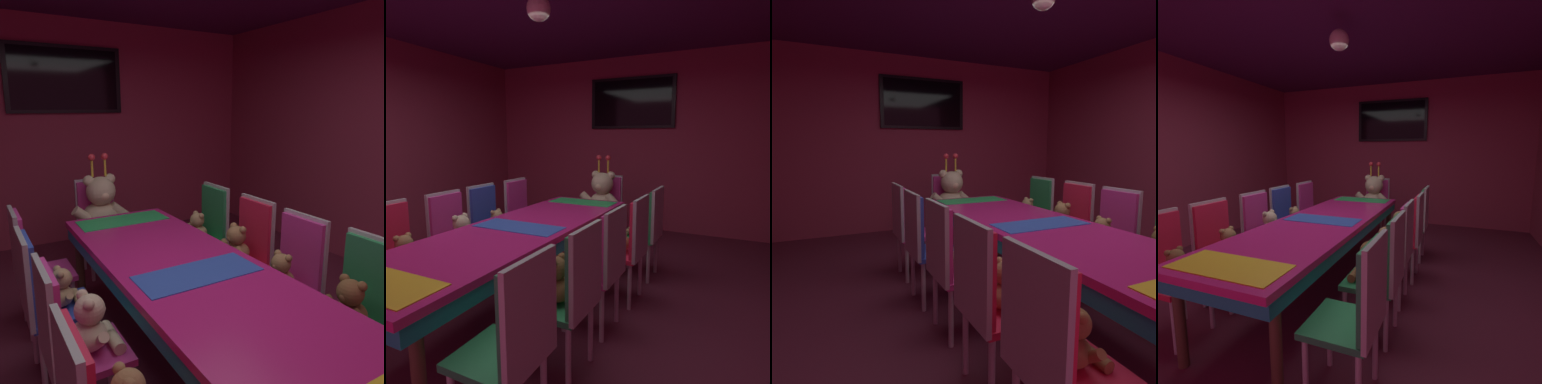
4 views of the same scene
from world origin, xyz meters
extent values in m
plane|color=#591E33|center=(0.00, 0.00, 0.00)|extent=(7.90, 7.90, 0.00)
cube|color=#99334C|center=(0.00, 3.20, 1.40)|extent=(5.20, 0.12, 2.80)
cube|color=#C61E72|center=(0.00, 0.00, 0.71)|extent=(0.90, 3.01, 0.05)
cube|color=teal|center=(0.00, 0.00, 0.64)|extent=(0.88, 2.95, 0.10)
cylinder|color=#4C3826|center=(0.38, 1.36, 0.34)|extent=(0.07, 0.07, 0.69)
cylinder|color=#4C3826|center=(0.38, -1.36, 0.34)|extent=(0.07, 0.07, 0.69)
cylinder|color=#4C3826|center=(-0.38, 1.36, 0.34)|extent=(0.07, 0.07, 0.69)
cube|color=blue|center=(0.00, 0.00, 0.74)|extent=(0.77, 0.32, 0.01)
cube|color=green|center=(0.00, 1.28, 0.74)|extent=(0.77, 0.32, 0.01)
cube|color=red|center=(-0.70, -0.60, 0.44)|extent=(0.40, 0.40, 0.04)
cube|color=red|center=(-0.88, -0.60, 0.71)|extent=(0.05, 0.38, 0.50)
cube|color=#B2B2B7|center=(-0.91, -0.60, 0.71)|extent=(0.03, 0.41, 0.55)
cylinder|color=#B2B2B7|center=(-0.54, -0.44, 0.21)|extent=(0.04, 0.04, 0.42)
cylinder|color=#B2B2B7|center=(-0.54, -0.76, 0.21)|extent=(0.04, 0.04, 0.42)
cylinder|color=#B2B2B7|center=(-0.86, -0.44, 0.21)|extent=(0.04, 0.04, 0.42)
ellipsoid|color=#9E7247|center=(-0.70, -0.60, 0.54)|extent=(0.18, 0.18, 0.14)
sphere|color=#9E7247|center=(-0.69, -0.60, 0.66)|extent=(0.14, 0.14, 0.14)
sphere|color=tan|center=(-0.64, -0.60, 0.65)|extent=(0.05, 0.05, 0.05)
sphere|color=#9E7247|center=(-0.70, -0.55, 0.72)|extent=(0.05, 0.05, 0.05)
sphere|color=#9E7247|center=(-0.70, -0.65, 0.72)|extent=(0.05, 0.05, 0.05)
cylinder|color=#9E7247|center=(-0.67, -0.51, 0.55)|extent=(0.05, 0.12, 0.12)
cylinder|color=#9E7247|center=(-0.67, -0.69, 0.55)|extent=(0.05, 0.12, 0.12)
cylinder|color=#9E7247|center=(-0.59, -0.55, 0.49)|extent=(0.06, 0.13, 0.06)
cylinder|color=#9E7247|center=(-0.59, -0.65, 0.49)|extent=(0.06, 0.13, 0.06)
cube|color=#CC338C|center=(-0.68, 0.00, 0.44)|extent=(0.40, 0.40, 0.04)
cube|color=#CC338C|center=(-0.86, 0.00, 0.71)|extent=(0.05, 0.38, 0.50)
cube|color=#B2B2B7|center=(-0.89, 0.00, 0.71)|extent=(0.03, 0.41, 0.55)
cylinder|color=#B2B2B7|center=(-0.52, 0.16, 0.21)|extent=(0.04, 0.04, 0.42)
cylinder|color=#B2B2B7|center=(-0.52, -0.16, 0.21)|extent=(0.04, 0.04, 0.42)
cylinder|color=#B2B2B7|center=(-0.84, 0.16, 0.21)|extent=(0.04, 0.04, 0.42)
cylinder|color=#B2B2B7|center=(-0.84, -0.16, 0.21)|extent=(0.04, 0.04, 0.42)
ellipsoid|color=beige|center=(-0.68, 0.00, 0.55)|extent=(0.20, 0.20, 0.16)
sphere|color=beige|center=(-0.67, 0.00, 0.70)|extent=(0.16, 0.16, 0.16)
sphere|color=#FDDCAD|center=(-0.61, 0.00, 0.68)|extent=(0.06, 0.06, 0.06)
sphere|color=beige|center=(-0.68, 0.06, 0.76)|extent=(0.06, 0.06, 0.06)
sphere|color=beige|center=(-0.68, -0.06, 0.76)|extent=(0.06, 0.06, 0.06)
cylinder|color=beige|center=(-0.64, 0.10, 0.57)|extent=(0.06, 0.14, 0.13)
cylinder|color=beige|center=(-0.64, -0.10, 0.57)|extent=(0.06, 0.14, 0.13)
cylinder|color=beige|center=(-0.55, 0.06, 0.49)|extent=(0.07, 0.15, 0.07)
cylinder|color=beige|center=(-0.55, -0.05, 0.49)|extent=(0.07, 0.15, 0.07)
cube|color=#2D47B2|center=(-0.71, 0.55, 0.44)|extent=(0.40, 0.40, 0.04)
cube|color=#2D47B2|center=(-0.89, 0.55, 0.71)|extent=(0.05, 0.38, 0.50)
cube|color=#B2B2B7|center=(-0.91, 0.55, 0.71)|extent=(0.03, 0.41, 0.55)
cylinder|color=#B2B2B7|center=(-0.55, 0.71, 0.21)|extent=(0.04, 0.04, 0.42)
cylinder|color=#B2B2B7|center=(-0.55, 0.39, 0.21)|extent=(0.04, 0.04, 0.42)
cylinder|color=#B2B2B7|center=(-0.87, 0.71, 0.21)|extent=(0.04, 0.04, 0.42)
cylinder|color=#B2B2B7|center=(-0.87, 0.39, 0.21)|extent=(0.04, 0.04, 0.42)
ellipsoid|color=tan|center=(-0.71, 0.55, 0.53)|extent=(0.16, 0.16, 0.13)
sphere|color=tan|center=(-0.69, 0.55, 0.65)|extent=(0.13, 0.13, 0.13)
sphere|color=tan|center=(-0.65, 0.55, 0.64)|extent=(0.05, 0.05, 0.05)
sphere|color=tan|center=(-0.71, 0.60, 0.70)|extent=(0.05, 0.05, 0.05)
sphere|color=tan|center=(-0.71, 0.50, 0.70)|extent=(0.05, 0.05, 0.05)
cylinder|color=tan|center=(-0.68, 0.63, 0.55)|extent=(0.05, 0.12, 0.11)
cylinder|color=tan|center=(-0.68, 0.47, 0.55)|extent=(0.05, 0.12, 0.11)
cylinder|color=tan|center=(-0.60, 0.59, 0.49)|extent=(0.06, 0.12, 0.06)
cylinder|color=tan|center=(-0.60, 0.51, 0.49)|extent=(0.06, 0.12, 0.06)
cube|color=#CC338C|center=(-0.69, 1.16, 0.44)|extent=(0.40, 0.40, 0.04)
cube|color=#CC338C|center=(-0.87, 1.16, 0.71)|extent=(0.05, 0.38, 0.50)
cube|color=#B2B2B7|center=(-0.90, 1.16, 0.71)|extent=(0.03, 0.41, 0.55)
cylinder|color=#B2B2B7|center=(-0.53, 1.32, 0.21)|extent=(0.04, 0.04, 0.42)
cylinder|color=#B2B2B7|center=(-0.53, 1.00, 0.21)|extent=(0.04, 0.04, 0.42)
cylinder|color=#B2B2B7|center=(-0.85, 1.32, 0.21)|extent=(0.04, 0.04, 0.42)
cylinder|color=#B2B2B7|center=(-0.85, 1.00, 0.21)|extent=(0.04, 0.04, 0.42)
cube|color=#268C4C|center=(0.70, -1.15, 0.44)|extent=(0.40, 0.40, 0.04)
cube|color=#268C4C|center=(0.88, -1.15, 0.71)|extent=(0.05, 0.38, 0.50)
cube|color=#B2B2B7|center=(0.90, -1.15, 0.71)|extent=(0.03, 0.41, 0.55)
cylinder|color=#B2B2B7|center=(0.54, -0.99, 0.21)|extent=(0.04, 0.04, 0.42)
cube|color=#268C4C|center=(0.70, -0.56, 0.44)|extent=(0.40, 0.40, 0.04)
cube|color=#268C4C|center=(0.88, -0.56, 0.71)|extent=(0.05, 0.38, 0.50)
cube|color=#B2B2B7|center=(0.91, -0.56, 0.71)|extent=(0.03, 0.41, 0.55)
cylinder|color=#B2B2B7|center=(0.86, -0.40, 0.21)|extent=(0.04, 0.04, 0.42)
cylinder|color=#B2B2B7|center=(0.86, -0.72, 0.21)|extent=(0.04, 0.04, 0.42)
cylinder|color=#B2B2B7|center=(0.54, -0.40, 0.21)|extent=(0.04, 0.04, 0.42)
cylinder|color=#B2B2B7|center=(0.54, -0.72, 0.21)|extent=(0.04, 0.04, 0.42)
ellipsoid|color=brown|center=(0.70, -0.56, 0.55)|extent=(0.19, 0.19, 0.16)
sphere|color=brown|center=(0.69, -0.56, 0.68)|extent=(0.16, 0.16, 0.16)
sphere|color=#99663C|center=(0.63, -0.56, 0.67)|extent=(0.06, 0.06, 0.06)
sphere|color=brown|center=(0.70, -0.62, 0.74)|extent=(0.06, 0.06, 0.06)
sphere|color=brown|center=(0.70, -0.50, 0.74)|extent=(0.06, 0.06, 0.06)
cylinder|color=brown|center=(0.66, -0.66, 0.56)|extent=(0.05, 0.14, 0.13)
cylinder|color=brown|center=(0.66, -0.46, 0.56)|extent=(0.05, 0.14, 0.13)
cylinder|color=brown|center=(0.58, -0.61, 0.49)|extent=(0.07, 0.14, 0.07)
cylinder|color=brown|center=(0.58, -0.51, 0.49)|extent=(0.07, 0.14, 0.07)
cube|color=#CC338C|center=(0.69, -0.01, 0.44)|extent=(0.40, 0.40, 0.04)
cube|color=#CC338C|center=(0.87, -0.01, 0.71)|extent=(0.05, 0.38, 0.50)
cube|color=#B2B2B7|center=(0.89, -0.01, 0.71)|extent=(0.03, 0.41, 0.55)
cylinder|color=#B2B2B7|center=(0.85, 0.15, 0.21)|extent=(0.04, 0.04, 0.42)
cylinder|color=#B2B2B7|center=(0.85, -0.17, 0.21)|extent=(0.04, 0.04, 0.42)
cylinder|color=#B2B2B7|center=(0.53, 0.15, 0.21)|extent=(0.04, 0.04, 0.42)
cylinder|color=#B2B2B7|center=(0.53, -0.17, 0.21)|extent=(0.04, 0.04, 0.42)
ellipsoid|color=#9E7247|center=(0.69, -0.01, 0.54)|extent=(0.17, 0.17, 0.14)
sphere|color=#9E7247|center=(0.67, -0.01, 0.66)|extent=(0.14, 0.14, 0.14)
sphere|color=tan|center=(0.63, -0.01, 0.65)|extent=(0.05, 0.05, 0.05)
sphere|color=#9E7247|center=(0.69, -0.06, 0.72)|extent=(0.05, 0.05, 0.05)
sphere|color=#9E7247|center=(0.69, 0.04, 0.72)|extent=(0.05, 0.05, 0.05)
cylinder|color=#9E7247|center=(0.65, -0.10, 0.55)|extent=(0.05, 0.12, 0.12)
cylinder|color=#9E7247|center=(0.65, 0.08, 0.55)|extent=(0.05, 0.12, 0.12)
cylinder|color=#9E7247|center=(0.58, -0.05, 0.49)|extent=(0.06, 0.13, 0.06)
cylinder|color=#9E7247|center=(0.58, 0.04, 0.49)|extent=(0.06, 0.13, 0.06)
cube|color=red|center=(0.72, 0.55, 0.44)|extent=(0.40, 0.40, 0.04)
cube|color=red|center=(0.90, 0.55, 0.71)|extent=(0.05, 0.38, 0.50)
cube|color=#B2B2B7|center=(0.92, 0.55, 0.71)|extent=(0.03, 0.41, 0.55)
cylinder|color=#B2B2B7|center=(0.88, 0.71, 0.21)|extent=(0.04, 0.04, 0.42)
cylinder|color=#B2B2B7|center=(0.88, 0.39, 0.21)|extent=(0.04, 0.04, 0.42)
cylinder|color=#B2B2B7|center=(0.56, 0.71, 0.21)|extent=(0.04, 0.04, 0.42)
cylinder|color=#B2B2B7|center=(0.56, 0.39, 0.21)|extent=(0.04, 0.04, 0.42)
ellipsoid|color=#9E7247|center=(0.72, 0.55, 0.55)|extent=(0.20, 0.20, 0.16)
sphere|color=#9E7247|center=(0.70, 0.55, 0.69)|extent=(0.16, 0.16, 0.16)
sphere|color=tan|center=(0.65, 0.55, 0.68)|extent=(0.06, 0.06, 0.06)
sphere|color=#9E7247|center=(0.72, 0.49, 0.76)|extent=(0.06, 0.06, 0.06)
sphere|color=#9E7247|center=(0.72, 0.61, 0.76)|extent=(0.06, 0.06, 0.06)
cylinder|color=#9E7247|center=(0.68, 0.45, 0.57)|extent=(0.06, 0.14, 0.13)
cylinder|color=#9E7247|center=(0.68, 0.65, 0.57)|extent=(0.06, 0.14, 0.13)
cylinder|color=#9E7247|center=(0.59, 0.50, 0.49)|extent=(0.07, 0.15, 0.07)
cylinder|color=#9E7247|center=(0.59, 0.60, 0.49)|extent=(0.07, 0.15, 0.07)
cube|color=#268C4C|center=(0.72, 1.17, 0.44)|extent=(0.40, 0.40, 0.04)
cube|color=#268C4C|center=(0.90, 1.17, 0.71)|extent=(0.05, 0.38, 0.50)
cube|color=#B2B2B7|center=(0.92, 1.17, 0.71)|extent=(0.03, 0.41, 0.55)
cylinder|color=#B2B2B7|center=(0.88, 1.33, 0.21)|extent=(0.04, 0.04, 0.42)
cylinder|color=#B2B2B7|center=(0.88, 1.01, 0.21)|extent=(0.04, 0.04, 0.42)
cylinder|color=#B2B2B7|center=(0.56, 1.33, 0.21)|extent=(0.04, 0.04, 0.42)
cylinder|color=#B2B2B7|center=(0.56, 1.01, 0.21)|extent=(0.04, 0.04, 0.42)
ellipsoid|color=tan|center=(0.72, 1.17, 0.54)|extent=(0.17, 0.17, 0.14)
sphere|color=tan|center=(0.71, 1.17, 0.66)|extent=(0.14, 0.14, 0.14)
sphere|color=tan|center=(0.66, 1.17, 0.65)|extent=(0.05, 0.05, 0.05)
sphere|color=tan|center=(0.72, 1.12, 0.71)|extent=(0.05, 0.05, 0.05)
sphere|color=tan|center=(0.72, 1.23, 0.71)|extent=(0.05, 0.05, 0.05)
cylinder|color=tan|center=(0.69, 1.09, 0.55)|extent=(0.05, 0.12, 0.12)
cylinder|color=tan|center=(0.69, 1.26, 0.55)|extent=(0.05, 0.12, 0.12)
cylinder|color=tan|center=(0.61, 1.13, 0.49)|extent=(0.06, 0.13, 0.06)
cylinder|color=tan|center=(0.61, 1.22, 0.49)|extent=(0.06, 0.13, 0.06)
cube|color=#CC338C|center=(0.00, 1.93, 0.44)|extent=(0.40, 0.40, 0.04)
cube|color=#CC338C|center=(0.00, 2.11, 0.71)|extent=(0.38, 0.05, 0.50)
cube|color=#B2B2B7|center=(0.00, 2.13, 0.71)|extent=(0.41, 0.03, 0.55)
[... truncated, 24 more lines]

